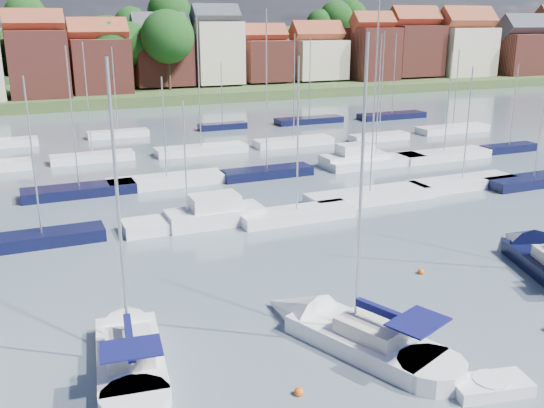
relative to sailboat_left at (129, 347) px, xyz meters
name	(u,v)px	position (x,y,z in m)	size (l,w,h in m)	color
ground	(204,161)	(14.36, 35.57, -0.36)	(260.00, 260.00, 0.00)	#485862
sailboat_left	(129,347)	(0.00, 0.00, 0.00)	(3.96, 10.59, 14.11)	white
sailboat_centre	(341,331)	(9.40, -2.45, 0.00)	(6.84, 11.36, 15.07)	white
sailboat_navy	(543,260)	(25.01, 0.41, -0.01)	(6.66, 12.22, 16.38)	black
tender	(491,386)	(12.82, -8.57, -0.10)	(3.39, 2.06, 0.68)	white
buoy_c	(299,395)	(5.68, -5.73, -0.36)	(0.42, 0.42, 0.42)	#D85914
buoy_e	(421,274)	(17.44, 2.27, -0.36)	(0.42, 0.42, 0.42)	#D85914
marina_field	(237,165)	(16.27, 30.72, 0.07)	(79.62, 41.41, 15.93)	white
far_shore_town	(99,61)	(16.59, 128.23, 4.25)	(212.46, 90.00, 22.27)	#40572B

